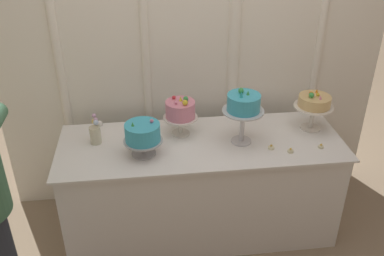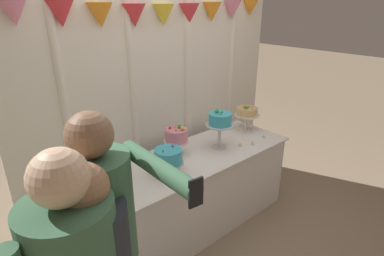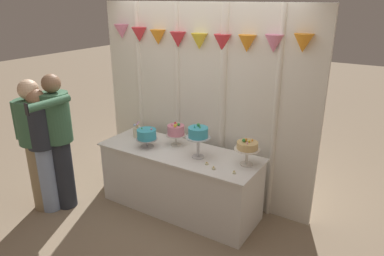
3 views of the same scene
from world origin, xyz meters
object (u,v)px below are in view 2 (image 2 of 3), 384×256
object	(u,v)px
tealight_near_right	(263,137)
cake_display_midleft	(177,136)
cake_display_rightmost	(247,113)
guest_girl_blue_dress	(106,250)
cake_table	(196,190)
flower_vase	(123,169)
tealight_far_left	(240,145)
cake_display_leftmost	(168,157)
cake_display_midright	(220,121)
tealight_near_left	(252,144)

from	to	relation	value
tealight_near_right	cake_display_midleft	bearing A→B (deg)	162.10
cake_display_rightmost	tealight_near_right	bearing A→B (deg)	-94.89
cake_display_rightmost	guest_girl_blue_dress	bearing A→B (deg)	-159.07
cake_table	flower_vase	bearing A→B (deg)	173.38
cake_display_midleft	tealight_far_left	distance (m)	0.66
cake_display_rightmost	cake_display_leftmost	bearing A→B (deg)	-171.20
cake_display_midleft	cake_display_midright	size ratio (longest dim) A/B	0.75
guest_girl_blue_dress	tealight_far_left	bearing A→B (deg)	18.20
cake_display_rightmost	flower_vase	distance (m)	1.52
cake_display_leftmost	tealight_far_left	bearing A→B (deg)	-2.77
cake_display_rightmost	flower_vase	bearing A→B (deg)	-179.85
cake_table	flower_vase	distance (m)	0.85
cake_display_rightmost	tealight_near_right	xyz separation A→B (m)	(-0.02, -0.25, -0.19)
cake_display_leftmost	cake_display_midleft	xyz separation A→B (m)	(0.26, 0.22, 0.03)
cake_table	tealight_near_right	bearing A→B (deg)	-12.16
cake_table	tealight_near_left	distance (m)	0.71
cake_table	tealight_far_left	xyz separation A→B (m)	(0.45, -0.14, 0.39)
flower_vase	tealight_near_left	size ratio (longest dim) A/B	5.04
cake_display_midright	tealight_far_left	world-z (taller)	cake_display_midright
cake_display_leftmost	cake_display_rightmost	distance (m)	1.21
cake_display_midleft	tealight_near_right	bearing A→B (deg)	-17.90
cake_display_midleft	cake_display_leftmost	bearing A→B (deg)	-139.59
cake_table	cake_display_midright	distance (m)	0.71
cake_display_midright	guest_girl_blue_dress	world-z (taller)	guest_girl_blue_dress
tealight_far_left	tealight_near_right	distance (m)	0.33
tealight_far_left	tealight_near_left	xyz separation A→B (m)	(0.11, -0.06, 0.00)
cake_display_rightmost	tealight_near_right	distance (m)	0.32
cake_display_midright	tealight_near_left	size ratio (longest dim) A/B	9.97
cake_table	cake_display_leftmost	distance (m)	0.67
flower_vase	tealight_near_left	xyz separation A→B (m)	(1.27, -0.28, -0.07)
cake_table	tealight_near_left	world-z (taller)	tealight_near_left
cake_table	cake_display_rightmost	distance (m)	1.00
tealight_near_left	cake_display_rightmost	bearing A→B (deg)	49.62
cake_display_midleft	flower_vase	distance (m)	0.59
cake_display_midright	tealight_near_left	bearing A→B (deg)	-30.34
cake_table	guest_girl_blue_dress	distance (m)	1.51
cake_display_midright	cake_table	bearing A→B (deg)	174.23
guest_girl_blue_dress	cake_display_midleft	bearing A→B (deg)	36.56
tealight_far_left	cake_display_leftmost	bearing A→B (deg)	177.23
tealight_near_right	cake_table	bearing A→B (deg)	167.84
cake_display_midright	tealight_near_left	distance (m)	0.43
flower_vase	cake_table	bearing A→B (deg)	-6.62
cake_table	tealight_near_right	size ratio (longest dim) A/B	52.14
flower_vase	tealight_far_left	distance (m)	1.18
cake_display_midleft	cake_display_rightmost	xyz separation A→B (m)	(0.93, -0.04, 0.02)
cake_display_rightmost	cake_table	bearing A→B (deg)	-173.89
cake_display_midright	flower_vase	distance (m)	1.00
cake_display_rightmost	tealight_far_left	xyz separation A→B (m)	(-0.36, -0.23, -0.19)
flower_vase	tealight_near_right	world-z (taller)	flower_vase
cake_display_rightmost	tealight_far_left	world-z (taller)	cake_display_rightmost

